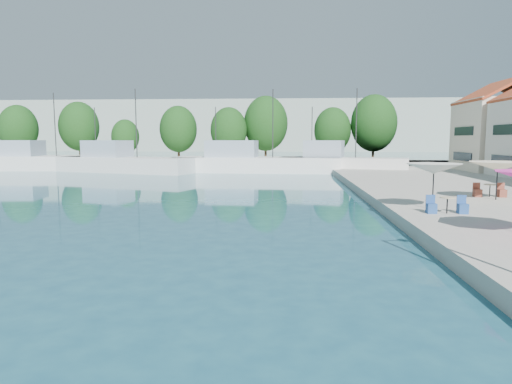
# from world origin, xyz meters

# --- Properties ---
(quay_far) EXTENTS (90.00, 16.00, 0.60)m
(quay_far) POSITION_xyz_m (-8.00, 67.00, 0.30)
(quay_far) COLOR #AFAC9E
(quay_far) RESTS_ON ground
(hill_west) EXTENTS (180.00, 40.00, 16.00)m
(hill_west) POSITION_xyz_m (-30.00, 160.00, 8.00)
(hill_west) COLOR #97A598
(hill_west) RESTS_ON ground
(hill_east) EXTENTS (140.00, 40.00, 12.00)m
(hill_east) POSITION_xyz_m (40.00, 180.00, 6.00)
(hill_east) COLOR #97A598
(hill_east) RESTS_ON ground
(building_06) EXTENTS (9.00, 8.80, 10.20)m
(building_06) POSITION_xyz_m (24.00, 51.00, 5.50)
(building_06) COLOR beige
(building_06) RESTS_ON quay_right
(trawler_01) EXTENTS (22.67, 7.59, 10.20)m
(trawler_01) POSITION_xyz_m (-31.58, 57.21, 1.07)
(trawler_01) COLOR silver
(trawler_01) RESTS_ON ground
(trawler_02) EXTENTS (17.90, 9.66, 10.20)m
(trawler_02) POSITION_xyz_m (-18.92, 54.16, 1.07)
(trawler_02) COLOR silver
(trawler_02) RESTS_ON ground
(trawler_03) EXTENTS (19.99, 6.32, 10.20)m
(trawler_03) POSITION_xyz_m (-3.31, 55.10, 1.07)
(trawler_03) COLOR white
(trawler_03) RESTS_ON ground
(trawler_04) EXTENTS (15.39, 7.41, 10.20)m
(trawler_04) POSITION_xyz_m (7.06, 55.20, 1.07)
(trawler_04) COLOR silver
(trawler_04) RESTS_ON ground
(tree_01) EXTENTS (5.77, 5.77, 8.55)m
(tree_01) POSITION_xyz_m (-40.34, 68.38, 5.53)
(tree_01) COLOR #3F2B19
(tree_01) RESTS_ON quay_far
(tree_02) EXTENTS (6.25, 6.25, 9.26)m
(tree_02) POSITION_xyz_m (-32.33, 71.84, 5.94)
(tree_02) COLOR #3F2B19
(tree_02) RESTS_ON quay_far
(tree_03) EXTENTS (4.36, 4.36, 6.46)m
(tree_03) POSITION_xyz_m (-24.88, 71.97, 4.32)
(tree_03) COLOR #3F2B19
(tree_03) RESTS_ON quay_far
(tree_04) EXTENTS (5.68, 5.68, 8.40)m
(tree_04) POSITION_xyz_m (-15.79, 69.95, 5.45)
(tree_04) COLOR #3F2B19
(tree_04) RESTS_ON quay_far
(tree_05) EXTENTS (5.44, 5.44, 8.06)m
(tree_05) POSITION_xyz_m (-7.83, 68.46, 5.25)
(tree_05) COLOR #3F2B19
(tree_05) RESTS_ON quay_far
(tree_06) EXTENTS (6.65, 6.65, 9.84)m
(tree_06) POSITION_xyz_m (-2.41, 70.20, 6.28)
(tree_06) COLOR #3F2B19
(tree_06) RESTS_ON quay_far
(tree_07) EXTENTS (5.40, 5.40, 7.99)m
(tree_07) POSITION_xyz_m (7.50, 68.66, 5.21)
(tree_07) COLOR #3F2B19
(tree_07) RESTS_ON quay_far
(tree_08) EXTENTS (6.59, 6.59, 9.75)m
(tree_08) POSITION_xyz_m (13.34, 68.12, 6.23)
(tree_08) COLOR #3F2B19
(tree_08) RESTS_ON quay_far
(umbrella_white) EXTENTS (2.72, 2.72, 2.24)m
(umbrella_white) POSITION_xyz_m (8.00, 23.04, 2.59)
(umbrella_white) COLOR black
(umbrella_white) RESTS_ON quay_right
(umbrella_cream) EXTENTS (3.19, 3.19, 2.15)m
(umbrella_cream) POSITION_xyz_m (12.66, 26.85, 2.49)
(umbrella_cream) COLOR black
(umbrella_cream) RESTS_ON quay_right
(cafe_table_02) EXTENTS (1.82, 0.70, 0.76)m
(cafe_table_02) POSITION_xyz_m (8.28, 21.83, 0.89)
(cafe_table_02) COLOR black
(cafe_table_02) RESTS_ON quay_right
(cafe_table_03) EXTENTS (1.82, 0.70, 0.76)m
(cafe_table_03) POSITION_xyz_m (12.84, 28.08, 0.89)
(cafe_table_03) COLOR black
(cafe_table_03) RESTS_ON quay_right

